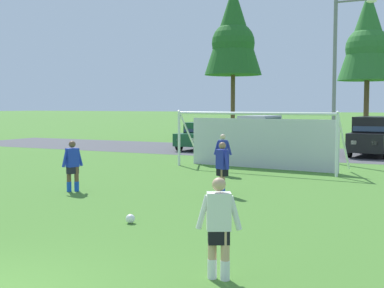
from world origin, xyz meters
name	(u,v)px	position (x,y,z in m)	size (l,w,h in m)	color
ground_plane	(277,175)	(0.00, 15.00, 0.00)	(400.00, 400.00, 0.00)	#477A2D
parking_lot_strip	(328,154)	(0.00, 24.88, 0.00)	(52.00, 8.40, 0.01)	#4C4C51
soccer_ball	(130,219)	(-0.57, 5.18, 0.11)	(0.22, 0.22, 0.22)	white
soccer_goal	(259,139)	(-1.34, 16.62, 1.29)	(7.57, 2.63, 2.57)	white
player_striker_near	(223,155)	(-1.92, 13.95, 0.82)	(0.74, 0.36, 1.64)	beige
player_midfield_center	(73,166)	(-4.74, 8.20, 0.82)	(0.38, 0.70, 1.64)	brown
player_defender_far	(219,229)	(2.86, 2.47, 0.82)	(0.72, 0.39, 1.64)	tan
player_winger_left	(222,168)	(-0.19, 9.83, 0.82)	(0.64, 0.50, 1.64)	#936B4C
parked_car_slot_far_left	(202,136)	(-7.76, 24.45, 0.88)	(2.14, 4.25, 1.72)	#194C2D
parked_car_slot_left	(259,133)	(-4.31, 25.33, 1.11)	(2.31, 4.69, 2.16)	#B2B2BC
parked_car_slot_center_left	(297,138)	(-1.88, 25.04, 0.88)	(2.22, 4.30, 1.72)	navy
parked_car_slot_center	(374,136)	(2.43, 24.96, 1.11)	(2.37, 4.72, 2.16)	black
tree_left_edge	(233,33)	(-10.24, 35.83, 8.82)	(4.80, 4.80, 12.81)	brown
tree_mid_left	(368,38)	(0.84, 33.56, 7.51)	(4.10, 4.10, 10.93)	brown
street_lamp	(338,80)	(1.34, 20.21, 4.00)	(2.00, 0.32, 7.72)	slate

